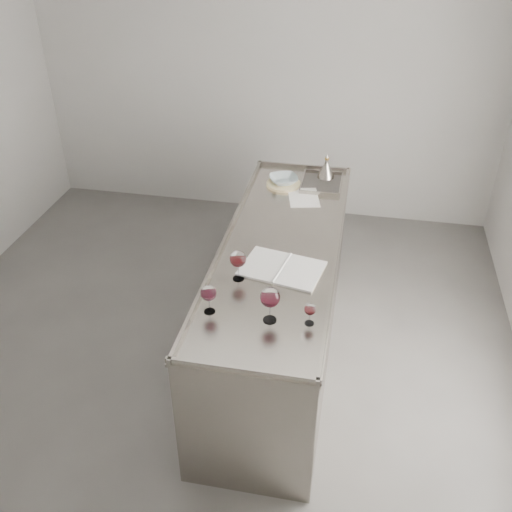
% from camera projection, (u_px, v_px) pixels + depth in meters
% --- Properties ---
extents(room_shell, '(4.54, 5.04, 2.84)m').
position_uv_depth(room_shell, '(190.00, 195.00, 3.30)').
color(room_shell, '#4E4C49').
rests_on(room_shell, ground).
extents(counter, '(0.77, 2.42, 0.97)m').
position_uv_depth(counter, '(279.00, 300.00, 3.98)').
color(counter, gray).
rests_on(counter, ground).
extents(wine_glass_left, '(0.09, 0.09, 0.17)m').
position_uv_depth(wine_glass_left, '(209.00, 294.00, 3.07)').
color(wine_glass_left, white).
rests_on(wine_glass_left, counter).
extents(wine_glass_middle, '(0.10, 0.10, 0.19)m').
position_uv_depth(wine_glass_middle, '(238.00, 260.00, 3.32)').
color(wine_glass_middle, white).
rests_on(wine_glass_middle, counter).
extents(wine_glass_right, '(0.11, 0.11, 0.21)m').
position_uv_depth(wine_glass_right, '(270.00, 298.00, 2.99)').
color(wine_glass_right, white).
rests_on(wine_glass_right, counter).
extents(wine_glass_small, '(0.06, 0.06, 0.13)m').
position_uv_depth(wine_glass_small, '(310.00, 310.00, 3.00)').
color(wine_glass_small, white).
rests_on(wine_glass_small, counter).
extents(notebook, '(0.53, 0.42, 0.02)m').
position_uv_depth(notebook, '(282.00, 268.00, 3.47)').
color(notebook, white).
rests_on(notebook, counter).
extents(loose_paper_top, '(0.28, 0.35, 0.00)m').
position_uv_depth(loose_paper_top, '(304.00, 197.00, 4.26)').
color(loose_paper_top, white).
rests_on(loose_paper_top, counter).
extents(trivet, '(0.27, 0.27, 0.02)m').
position_uv_depth(trivet, '(283.00, 184.00, 4.43)').
color(trivet, beige).
rests_on(trivet, counter).
extents(ceramic_bowl, '(0.28, 0.28, 0.05)m').
position_uv_depth(ceramic_bowl, '(284.00, 180.00, 4.41)').
color(ceramic_bowl, '#93A5AB').
rests_on(ceramic_bowl, trivet).
extents(wine_funnel, '(0.14, 0.14, 0.21)m').
position_uv_depth(wine_funnel, '(326.00, 170.00, 4.52)').
color(wine_funnel, gray).
rests_on(wine_funnel, counter).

